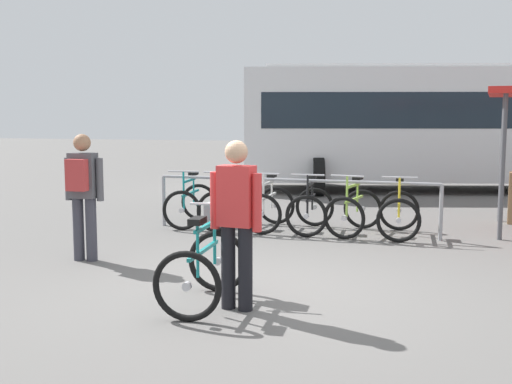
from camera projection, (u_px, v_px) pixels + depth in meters
ground_plane at (261, 292)px, 6.71m from camera, size 80.00×80.00×0.00m
bike_rack_rail at (294, 189)px, 10.06m from camera, size 4.61×0.20×0.88m
racked_bike_teal at (191, 204)px, 10.80m from camera, size 0.73×1.13×0.97m
racked_bike_blue at (229, 206)px, 10.60m from camera, size 0.85×1.21×0.98m
racked_bike_white at (269, 207)px, 10.40m from camera, size 0.66×1.11×0.98m
racked_bike_black at (311, 209)px, 10.20m from camera, size 0.70×1.11×0.97m
racked_bike_lime at (354, 211)px, 10.00m from camera, size 0.85×1.20×0.97m
racked_bike_yellow at (399, 213)px, 9.80m from camera, size 0.69×1.11×0.97m
featured_bicycle at (206, 259)px, 6.27m from camera, size 0.70×1.19×0.97m
person_with_featured_bike at (236, 217)px, 6.01m from camera, size 0.53×0.24×1.64m
pedestrian_with_backpack at (83, 189)px, 8.05m from camera, size 0.53×0.35×1.64m
bus_distant at (445, 121)px, 15.77m from camera, size 10.31×4.88×3.08m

